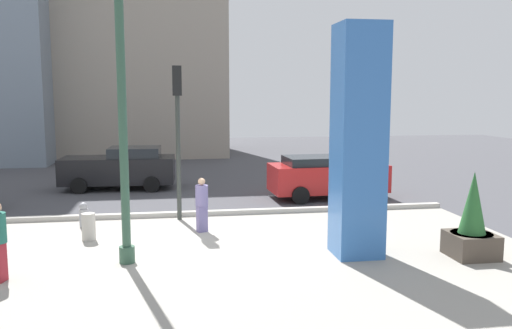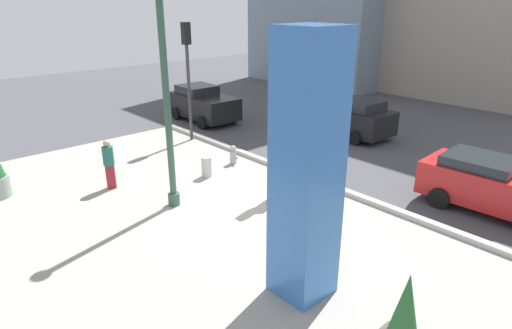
{
  "view_description": "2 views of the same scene",
  "coord_description": "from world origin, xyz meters",
  "px_view_note": "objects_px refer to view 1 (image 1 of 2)",
  "views": [
    {
      "loc": [
        -0.1,
        -13.66,
        3.89
      ],
      "look_at": [
        2.01,
        -0.38,
        2.11
      ],
      "focal_mm": 36.96,
      "sensor_mm": 36.0,
      "label": 1
    },
    {
      "loc": [
        9.42,
        -7.71,
        5.95
      ],
      "look_at": [
        1.22,
        -0.24,
        1.72
      ],
      "focal_mm": 30.3,
      "sensor_mm": 36.0,
      "label": 2
    }
  ],
  "objects_px": {
    "lamp_post": "(123,127)",
    "pedestrian_crossing": "(202,202)",
    "fire_hydrant": "(84,215)",
    "art_pillar_blue": "(358,142)",
    "car_curb_west": "(121,168)",
    "concrete_bollard": "(89,227)",
    "car_far_lane": "(326,176)",
    "potted_plant_near_left": "(472,225)",
    "traffic_light_far_side": "(178,117)"
  },
  "relations": [
    {
      "from": "lamp_post",
      "to": "car_far_lane",
      "type": "bearing_deg",
      "value": 45.15
    },
    {
      "from": "concrete_bollard",
      "to": "potted_plant_near_left",
      "type": "bearing_deg",
      "value": -17.55
    },
    {
      "from": "lamp_post",
      "to": "traffic_light_far_side",
      "type": "distance_m",
      "value": 4.35
    },
    {
      "from": "lamp_post",
      "to": "car_curb_west",
      "type": "relative_size",
      "value": 1.4
    },
    {
      "from": "fire_hydrant",
      "to": "car_far_lane",
      "type": "bearing_deg",
      "value": 21.07
    },
    {
      "from": "lamp_post",
      "to": "car_far_lane",
      "type": "relative_size",
      "value": 1.47
    },
    {
      "from": "art_pillar_blue",
      "to": "lamp_post",
      "type": "bearing_deg",
      "value": 177.77
    },
    {
      "from": "art_pillar_blue",
      "to": "pedestrian_crossing",
      "type": "xyz_separation_m",
      "value": [
        -3.6,
        2.75,
        -1.92
      ]
    },
    {
      "from": "potted_plant_near_left",
      "to": "lamp_post",
      "type": "bearing_deg",
      "value": 174.09
    },
    {
      "from": "lamp_post",
      "to": "concrete_bollard",
      "type": "xyz_separation_m",
      "value": [
        -1.17,
        2.11,
        -2.79
      ]
    },
    {
      "from": "car_curb_west",
      "to": "lamp_post",
      "type": "bearing_deg",
      "value": -83.98
    },
    {
      "from": "fire_hydrant",
      "to": "art_pillar_blue",
      "type": "bearing_deg",
      "value": -28.73
    },
    {
      "from": "concrete_bollard",
      "to": "car_curb_west",
      "type": "bearing_deg",
      "value": 89.21
    },
    {
      "from": "lamp_post",
      "to": "potted_plant_near_left",
      "type": "xyz_separation_m",
      "value": [
        8.16,
        -0.84,
        -2.36
      ]
    },
    {
      "from": "traffic_light_far_side",
      "to": "art_pillar_blue",
      "type": "bearing_deg",
      "value": -46.08
    },
    {
      "from": "lamp_post",
      "to": "fire_hydrant",
      "type": "height_order",
      "value": "lamp_post"
    },
    {
      "from": "art_pillar_blue",
      "to": "pedestrian_crossing",
      "type": "distance_m",
      "value": 4.92
    },
    {
      "from": "fire_hydrant",
      "to": "pedestrian_crossing",
      "type": "xyz_separation_m",
      "value": [
        3.42,
        -1.1,
        0.49
      ]
    },
    {
      "from": "traffic_light_far_side",
      "to": "car_far_lane",
      "type": "distance_m",
      "value": 6.62
    },
    {
      "from": "concrete_bollard",
      "to": "lamp_post",
      "type": "bearing_deg",
      "value": -60.88
    },
    {
      "from": "pedestrian_crossing",
      "to": "fire_hydrant",
      "type": "bearing_deg",
      "value": 162.25
    },
    {
      "from": "lamp_post",
      "to": "art_pillar_blue",
      "type": "height_order",
      "value": "lamp_post"
    },
    {
      "from": "potted_plant_near_left",
      "to": "concrete_bollard",
      "type": "height_order",
      "value": "potted_plant_near_left"
    },
    {
      "from": "fire_hydrant",
      "to": "traffic_light_far_side",
      "type": "xyz_separation_m",
      "value": [
        2.81,
        0.53,
        2.84
      ]
    },
    {
      "from": "concrete_bollard",
      "to": "traffic_light_far_side",
      "type": "relative_size",
      "value": 0.16
    },
    {
      "from": "potted_plant_near_left",
      "to": "car_far_lane",
      "type": "height_order",
      "value": "potted_plant_near_left"
    },
    {
      "from": "art_pillar_blue",
      "to": "traffic_light_far_side",
      "type": "bearing_deg",
      "value": 133.92
    },
    {
      "from": "fire_hydrant",
      "to": "lamp_post",
      "type": "bearing_deg",
      "value": -67.06
    },
    {
      "from": "potted_plant_near_left",
      "to": "pedestrian_crossing",
      "type": "relative_size",
      "value": 1.34
    },
    {
      "from": "concrete_bollard",
      "to": "art_pillar_blue",
      "type": "bearing_deg",
      "value": -19.22
    },
    {
      "from": "art_pillar_blue",
      "to": "car_curb_west",
      "type": "relative_size",
      "value": 1.19
    },
    {
      "from": "concrete_bollard",
      "to": "car_curb_west",
      "type": "xyz_separation_m",
      "value": [
        0.11,
        7.98,
        0.51
      ]
    },
    {
      "from": "car_far_lane",
      "to": "fire_hydrant",
      "type": "bearing_deg",
      "value": -158.93
    },
    {
      "from": "lamp_post",
      "to": "car_curb_west",
      "type": "bearing_deg",
      "value": 96.02
    },
    {
      "from": "potted_plant_near_left",
      "to": "traffic_light_far_side",
      "type": "relative_size",
      "value": 0.44
    },
    {
      "from": "fire_hydrant",
      "to": "concrete_bollard",
      "type": "relative_size",
      "value": 1.0
    },
    {
      "from": "concrete_bollard",
      "to": "fire_hydrant",
      "type": "bearing_deg",
      "value": 103.41
    },
    {
      "from": "car_far_lane",
      "to": "pedestrian_crossing",
      "type": "relative_size",
      "value": 2.82
    },
    {
      "from": "art_pillar_blue",
      "to": "fire_hydrant",
      "type": "bearing_deg",
      "value": 151.27
    },
    {
      "from": "concrete_bollard",
      "to": "traffic_light_far_side",
      "type": "xyz_separation_m",
      "value": [
        2.44,
        2.06,
        2.84
      ]
    },
    {
      "from": "art_pillar_blue",
      "to": "car_far_lane",
      "type": "relative_size",
      "value": 1.26
    },
    {
      "from": "car_far_lane",
      "to": "car_curb_west",
      "type": "height_order",
      "value": "car_curb_west"
    },
    {
      "from": "car_curb_west",
      "to": "car_far_lane",
      "type": "bearing_deg",
      "value": -22.29
    },
    {
      "from": "art_pillar_blue",
      "to": "traffic_light_far_side",
      "type": "distance_m",
      "value": 6.09
    },
    {
      "from": "potted_plant_near_left",
      "to": "car_curb_west",
      "type": "relative_size",
      "value": 0.45
    },
    {
      "from": "fire_hydrant",
      "to": "concrete_bollard",
      "type": "height_order",
      "value": "same"
    },
    {
      "from": "concrete_bollard",
      "to": "pedestrian_crossing",
      "type": "relative_size",
      "value": 0.48
    },
    {
      "from": "concrete_bollard",
      "to": "car_far_lane",
      "type": "relative_size",
      "value": 0.17
    },
    {
      "from": "art_pillar_blue",
      "to": "car_far_lane",
      "type": "distance_m",
      "value": 7.45
    },
    {
      "from": "lamp_post",
      "to": "pedestrian_crossing",
      "type": "xyz_separation_m",
      "value": [
        1.88,
        2.54,
        -2.3
      ]
    }
  ]
}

